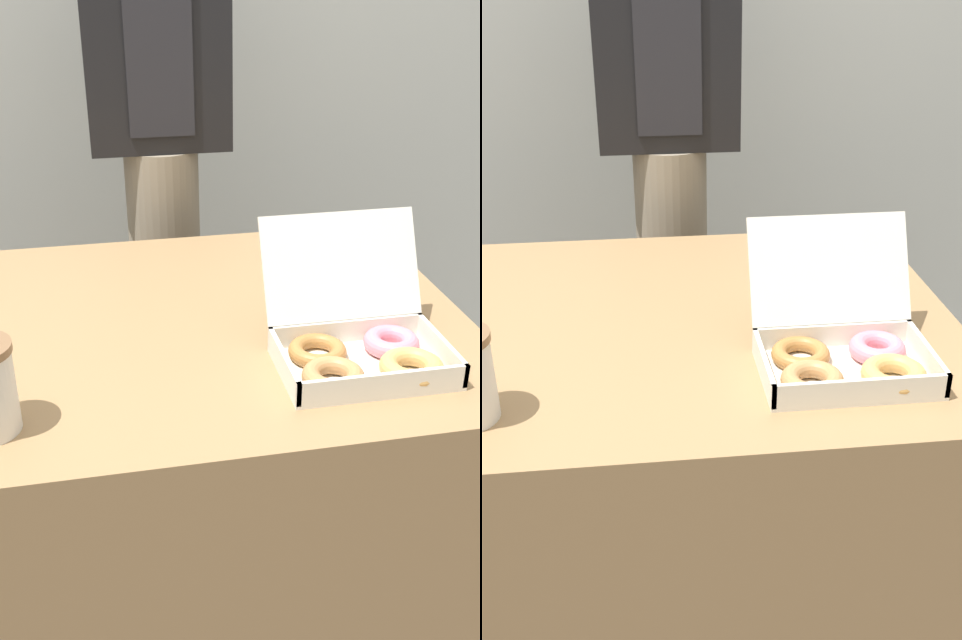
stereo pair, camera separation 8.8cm
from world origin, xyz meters
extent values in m
plane|color=#4C4742|center=(0.00, 0.00, 0.00)|extent=(14.00, 14.00, 0.00)
cube|color=#99754C|center=(0.00, 0.00, 0.39)|extent=(1.13, 0.87, 0.78)
cube|color=silver|center=(0.30, -0.24, 0.78)|extent=(0.28, 0.19, 0.01)
cube|color=silver|center=(0.16, -0.24, 0.80)|extent=(0.01, 0.19, 0.04)
cube|color=silver|center=(0.44, -0.24, 0.80)|extent=(0.01, 0.19, 0.04)
cube|color=silver|center=(0.30, -0.33, 0.80)|extent=(0.28, 0.01, 0.04)
cube|color=silver|center=(0.30, -0.15, 0.80)|extent=(0.28, 0.01, 0.04)
cube|color=silver|center=(0.30, -0.10, 0.91)|extent=(0.28, 0.09, 0.17)
torus|color=#B27F4C|center=(0.23, -0.28, 0.80)|extent=(0.14, 0.14, 0.03)
torus|color=#A87038|center=(0.23, -0.20, 0.79)|extent=(0.13, 0.13, 0.03)
torus|color=tan|center=(0.37, -0.28, 0.80)|extent=(0.15, 0.15, 0.03)
torus|color=pink|center=(0.37, -0.20, 0.80)|extent=(0.13, 0.13, 0.03)
cylinder|color=gray|center=(0.07, 0.68, 0.47)|extent=(0.19, 0.19, 0.93)
cube|color=black|center=(0.07, 0.68, 1.23)|extent=(0.35, 0.16, 0.60)
cube|color=#232328|center=(0.07, 0.59, 1.17)|extent=(0.16, 0.01, 0.38)
camera|label=1|loc=(-0.11, -1.25, 1.42)|focal=42.00mm
camera|label=2|loc=(-0.03, -1.27, 1.42)|focal=42.00mm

